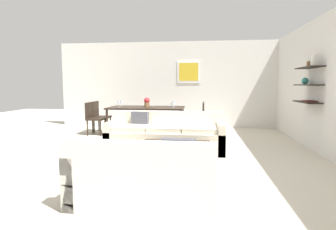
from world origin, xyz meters
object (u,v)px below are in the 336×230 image
sofa_beige (165,136)px  dining_chair_right_far (199,116)px  wine_glass_right_near (173,104)px  dining_chair_right_near (199,118)px  wine_glass_left_far (121,102)px  loveseat_white (145,177)px  dining_chair_left_far (99,114)px  coffee_table (175,157)px  centerpiece_vase (147,102)px  wine_glass_left_near (119,103)px  dining_chair_left_near (93,116)px  decorative_bowl (177,142)px  dining_table (146,109)px  wine_glass_right_far (174,103)px

sofa_beige → dining_chair_right_far: size_ratio=2.69×
dining_chair_right_far → wine_glass_right_near: 0.85m
dining_chair_right_near → wine_glass_left_far: (-2.16, 0.36, 0.36)m
sofa_beige → loveseat_white: (0.09, -2.52, 0.00)m
dining_chair_left_far → wine_glass_right_near: size_ratio=6.33×
coffee_table → loveseat_white: bearing=-99.8°
sofa_beige → dining_chair_right_far: (0.67, 1.97, 0.21)m
dining_chair_right_far → loveseat_white: bearing=-97.4°
dining_chair_left_far → dining_chair_right_far: (2.85, 0.00, 0.00)m
coffee_table → centerpiece_vase: (-1.05, 2.99, 0.70)m
sofa_beige → wine_glass_left_near: bearing=132.6°
sofa_beige → wine_glass_right_near: bearing=90.6°
dining_chair_left_near → sofa_beige: bearing=-34.8°
decorative_bowl → dining_table: size_ratio=0.15×
dining_chair_right_far → dining_table: bearing=-170.8°
dining_chair_right_far → wine_glass_right_near: wine_glass_right_near is taller
dining_chair_right_near → dining_chair_left_near: same height
sofa_beige → dining_chair_left_near: size_ratio=2.69×
loveseat_white → wine_glass_left_far: 4.70m
wine_glass_left_near → dining_chair_right_far: bearing=9.4°
dining_chair_right_near → dining_chair_left_near: 2.85m
sofa_beige → wine_glass_left_far: 2.46m
wine_glass_right_far → centerpiece_vase: 0.73m
loveseat_white → dining_chair_right_far: bearing=82.6°
dining_chair_right_near → wine_glass_left_near: (-2.16, 0.10, 0.37)m
wine_glass_right_far → wine_glass_left_near: (-1.47, -0.25, 0.00)m
wine_glass_left_far → wine_glass_right_far: size_ratio=1.00×
coffee_table → dining_chair_right_near: size_ratio=1.31×
dining_chair_right_near → wine_glass_right_near: bearing=171.4°
dining_chair_left_near → centerpiece_vase: 1.51m
dining_chair_right_far → wine_glass_right_far: wine_glass_right_far is taller
dining_chair_left_near → wine_glass_right_far: wine_glass_right_far is taller
coffee_table → wine_glass_right_near: (-0.33, 2.84, 0.66)m
dining_chair_right_far → wine_glass_left_near: wine_glass_left_near is taller
sofa_beige → coffee_table: 1.27m
dining_chair_right_far → decorative_bowl: bearing=-96.1°
dining_chair_left_near → wine_glass_left_far: (0.69, 0.36, 0.36)m
loveseat_white → centerpiece_vase: (-0.83, 4.29, 0.59)m
wine_glass_right_near → dining_chair_left_far: bearing=170.6°
sofa_beige → wine_glass_right_near: (-0.02, 1.62, 0.56)m
dining_chair_left_far → wine_glass_right_far: wine_glass_right_far is taller
loveseat_white → decorative_bowl: 1.40m
dining_chair_left_near → dining_chair_right_far: bearing=9.2°
wine_glass_left_near → dining_table: bearing=9.8°
wine_glass_left_far → wine_glass_right_near: bearing=-9.8°
dining_chair_right_near → dining_chair_left_far: same height
wine_glass_left_far → dining_chair_left_near: bearing=-152.6°
dining_chair_right_near → dining_chair_left_far: 2.89m
dining_chair_right_near → centerpiece_vase: 1.49m
wine_glass_left_far → wine_glass_left_near: wine_glass_left_near is taller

